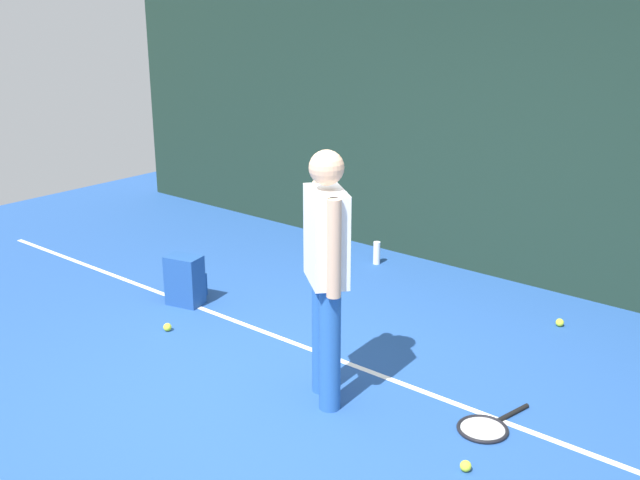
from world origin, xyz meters
name	(u,v)px	position (x,y,z in m)	size (l,w,h in m)	color
ground_plane	(283,393)	(0.00, 0.00, 0.00)	(12.00, 12.00, 0.00)	#234C93
back_fence	(501,141)	(0.00, 3.00, 1.30)	(10.00, 0.10, 2.61)	#192D23
court_line	(340,360)	(0.00, 0.63, 0.00)	(9.00, 0.05, 0.00)	white
tennis_player	(326,264)	(0.28, 0.13, 0.97)	(0.45, 0.42, 1.70)	#2659A5
tennis_racket	(486,427)	(1.28, 0.48, 0.01)	(0.38, 0.64, 0.03)	black
backpack	(186,281)	(-1.71, 0.63, 0.21)	(0.34, 0.33, 0.44)	#1E478C
tennis_ball_by_fence	(466,466)	(1.41, 0.01, 0.03)	(0.07, 0.07, 0.07)	#CCE033
tennis_ball_mid_court	(167,327)	(-1.39, 0.15, 0.03)	(0.07, 0.07, 0.07)	#CCE033
tennis_ball_far_left	(560,323)	(1.01, 2.26, 0.03)	(0.07, 0.07, 0.07)	#CCE033
water_bottle	(377,253)	(-1.03, 2.52, 0.12)	(0.07, 0.07, 0.23)	white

